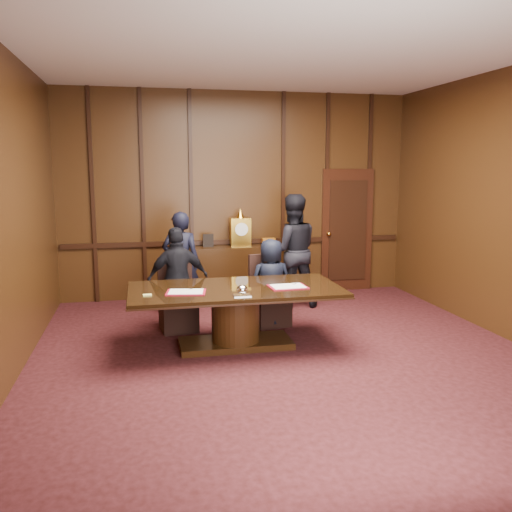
{
  "coord_description": "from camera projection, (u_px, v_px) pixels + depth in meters",
  "views": [
    {
      "loc": [
        -1.66,
        -5.72,
        2.24
      ],
      "look_at": [
        -0.15,
        1.3,
        1.05
      ],
      "focal_mm": 38.0,
      "sensor_mm": 36.0,
      "label": 1
    }
  ],
  "objects": [
    {
      "name": "inkstand",
      "position": [
        242.0,
        291.0,
        6.25
      ],
      "size": [
        0.2,
        0.14,
        0.12
      ],
      "color": "white",
      "rests_on": "conference_table"
    },
    {
      "name": "witness_left",
      "position": [
        181.0,
        263.0,
        8.23
      ],
      "size": [
        0.65,
        0.51,
        1.58
      ],
      "primitive_type": "imported",
      "rotation": [
        0.0,
        0.0,
        2.88
      ],
      "color": "black",
      "rests_on": "ground"
    },
    {
      "name": "folder_left",
      "position": [
        186.0,
        292.0,
        6.42
      ],
      "size": [
        0.51,
        0.4,
        0.02
      ],
      "rotation": [
        0.0,
        0.0,
        -0.17
      ],
      "color": "maroon",
      "rests_on": "conference_table"
    },
    {
      "name": "sideboard",
      "position": [
        241.0,
        270.0,
        9.29
      ],
      "size": [
        1.6,
        0.45,
        1.54
      ],
      "color": "black",
      "rests_on": "ground"
    },
    {
      "name": "room",
      "position": [
        296.0,
        213.0,
        6.09
      ],
      "size": [
        7.0,
        7.04,
        3.5
      ],
      "color": "black",
      "rests_on": "ground"
    },
    {
      "name": "conference_table",
      "position": [
        235.0,
        307.0,
        6.74
      ],
      "size": [
        2.62,
        1.32,
        0.76
      ],
      "color": "black",
      "rests_on": "ground"
    },
    {
      "name": "chair_right",
      "position": [
        269.0,
        304.0,
        7.75
      ],
      "size": [
        0.56,
        0.56,
        0.99
      ],
      "rotation": [
        0.0,
        0.0,
        0.18
      ],
      "color": "black",
      "rests_on": "ground"
    },
    {
      "name": "signatory_left",
      "position": [
        178.0,
        280.0,
        7.34
      ],
      "size": [
        0.89,
        0.47,
        1.44
      ],
      "primitive_type": "imported",
      "rotation": [
        0.0,
        0.0,
        3.29
      ],
      "color": "black",
      "rests_on": "ground"
    },
    {
      "name": "folder_right",
      "position": [
        288.0,
        287.0,
        6.71
      ],
      "size": [
        0.48,
        0.35,
        0.02
      ],
      "rotation": [
        0.0,
        0.0,
        0.05
      ],
      "color": "maroon",
      "rests_on": "conference_table"
    },
    {
      "name": "notepad",
      "position": [
        147.0,
        295.0,
        6.27
      ],
      "size": [
        0.1,
        0.07,
        0.01
      ],
      "primitive_type": "cube",
      "rotation": [
        0.0,
        0.0,
        0.04
      ],
      "color": "#E4E170",
      "rests_on": "conference_table"
    },
    {
      "name": "signatory_right",
      "position": [
        271.0,
        283.0,
        7.63
      ],
      "size": [
        0.63,
        0.43,
        1.25
      ],
      "primitive_type": "imported",
      "rotation": [
        0.0,
        0.0,
        3.2
      ],
      "color": "black",
      "rests_on": "ground"
    },
    {
      "name": "chair_left",
      "position": [
        178.0,
        309.0,
        7.48
      ],
      "size": [
        0.53,
        0.53,
        0.99
      ],
      "rotation": [
        0.0,
        0.0,
        0.12
      ],
      "color": "black",
      "rests_on": "ground"
    },
    {
      "name": "witness_right",
      "position": [
        292.0,
        251.0,
        8.67
      ],
      "size": [
        0.92,
        0.73,
        1.81
      ],
      "primitive_type": "imported",
      "rotation": [
        0.0,
        0.0,
        3.09
      ],
      "color": "black",
      "rests_on": "ground"
    }
  ]
}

